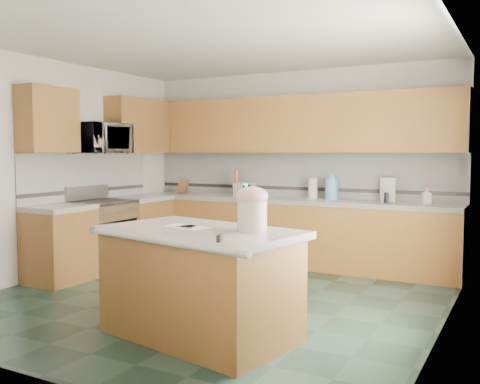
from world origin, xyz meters
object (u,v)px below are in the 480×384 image
Objects in this scene: island_base at (200,287)px; coffee_maker at (387,190)px; toaster_oven at (245,189)px; treat_jar at (252,216)px; island_top at (199,232)px; soap_bottle_island at (246,206)px; knife_block at (183,186)px.

coffee_maker reaches higher than island_base.
island_base is 3.40m from toaster_oven.
treat_jar is (0.46, 0.06, 0.61)m from island_base.
coffee_maker is at bearing 75.17° from treat_jar.
toaster_oven is (-1.23, 3.12, 0.13)m from island_top.
coffee_maker reaches higher than island_top.
knife_block is at bearing 133.94° from soap_bottle_island.
soap_bottle_island is (-0.11, 0.10, 0.07)m from treat_jar.
island_base is 4.71× the size of toaster_oven.
coffee_maker is (0.35, 3.09, 0.04)m from treat_jar.
island_base is 0.77m from treat_jar.
treat_jar reaches higher than island_base.
treat_jar is 3.11m from coffee_maker.
toaster_oven is (1.08, 0.00, -0.02)m from knife_block.
toaster_oven is (-1.58, 2.96, -0.10)m from soap_bottle_island.
coffee_maker is (0.81, 3.15, 0.19)m from island_top.
knife_block is (-2.31, 3.12, 0.60)m from island_base.
treat_jar is 4.13m from knife_block.
treat_jar is 3.50m from toaster_oven.
soap_bottle_island is (0.36, 0.16, 0.22)m from island_top.
toaster_oven is 1.05× the size of coffee_maker.
coffee_maker is (2.04, 0.03, 0.06)m from toaster_oven.
coffee_maker is at bearing -6.45° from knife_block.
treat_jar is 0.16m from soap_bottle_island.
island_base is at bearing -118.47° from coffee_maker.
soap_bottle_island reaches higher than island_top.
knife_block is 0.68× the size of toaster_oven.
island_top is 7.32× the size of knife_block.
soap_bottle_island is (0.36, 0.16, 0.68)m from island_base.
island_top is at bearing -154.28° from soap_bottle_island.
island_base is 3.32m from coffee_maker.
knife_block is 1.08m from toaster_oven.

